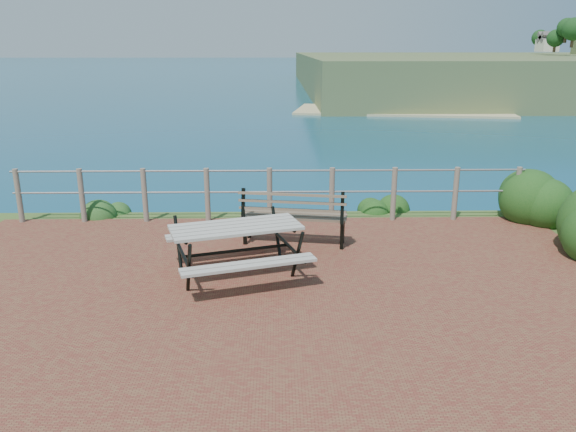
% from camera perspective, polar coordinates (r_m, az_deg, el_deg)
% --- Properties ---
extents(ground, '(10.00, 7.00, 0.12)m').
position_cam_1_polar(ground, '(7.38, -2.18, -8.36)').
color(ground, brown).
rests_on(ground, ground).
extents(ocean, '(1200.00, 1200.00, 0.00)m').
position_cam_1_polar(ocean, '(206.70, -1.13, 16.00)').
color(ocean, '#12646E').
rests_on(ocean, ground).
extents(safety_railing, '(9.40, 0.10, 1.00)m').
position_cam_1_polar(safety_railing, '(10.35, -1.88, 2.48)').
color(safety_railing, '#6B5B4C').
rests_on(safety_railing, ground).
extents(picnic_table, '(1.91, 1.48, 0.75)m').
position_cam_1_polar(picnic_table, '(7.86, -5.27, -3.01)').
color(picnic_table, '#9E978E').
rests_on(picnic_table, ground).
extents(park_bench, '(1.76, 0.71, 0.97)m').
position_cam_1_polar(park_bench, '(9.11, 0.63, 0.88)').
color(park_bench, brown).
rests_on(park_bench, ground).
extents(shrub_right_edge, '(1.18, 1.18, 1.68)m').
position_cam_1_polar(shrub_right_edge, '(11.48, 23.31, -0.44)').
color(shrub_right_edge, '#154515').
rests_on(shrub_right_edge, ground).
extents(shrub_lip_west, '(0.76, 0.76, 0.50)m').
position_cam_1_polar(shrub_lip_west, '(11.55, -18.05, 0.23)').
color(shrub_lip_west, '#26511E').
rests_on(shrub_lip_west, ground).
extents(shrub_lip_east, '(0.72, 0.72, 0.44)m').
position_cam_1_polar(shrub_lip_east, '(11.53, 9.49, 0.81)').
color(shrub_lip_east, '#154515').
rests_on(shrub_lip_east, ground).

